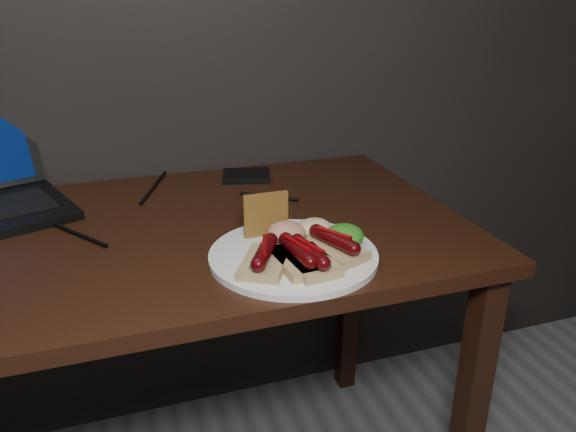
# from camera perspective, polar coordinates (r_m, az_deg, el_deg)

# --- Properties ---
(desk) EXTENTS (1.40, 0.70, 0.75)m
(desk) POSITION_cam_1_polar(r_m,az_deg,el_deg) (1.18, -16.79, -5.91)
(desk) COLOR black
(desk) RESTS_ON ground
(hard_drive) EXTENTS (0.13, 0.11, 0.02)m
(hard_drive) POSITION_cam_1_polar(r_m,az_deg,el_deg) (1.40, -4.24, 4.09)
(hard_drive) COLOR black
(hard_drive) RESTS_ON desk
(desk_cables) EXTENTS (0.95, 0.41, 0.01)m
(desk_cables) POSITION_cam_1_polar(r_m,az_deg,el_deg) (1.27, -19.98, 0.40)
(desk_cables) COLOR black
(desk_cables) RESTS_ON desk
(plate) EXTENTS (0.35, 0.35, 0.01)m
(plate) POSITION_cam_1_polar(r_m,az_deg,el_deg) (1.00, 0.55, -4.02)
(plate) COLOR white
(plate) RESTS_ON desk
(bread_sausage_left) EXTENTS (0.12, 0.13, 0.04)m
(bread_sausage_left) POSITION_cam_1_polar(r_m,az_deg,el_deg) (0.94, -2.37, -4.26)
(bread_sausage_left) COLOR tan
(bread_sausage_left) RESTS_ON plate
(bread_sausage_center) EXTENTS (0.08, 0.12, 0.04)m
(bread_sausage_center) POSITION_cam_1_polar(r_m,az_deg,el_deg) (0.94, 0.96, -4.11)
(bread_sausage_center) COLOR tan
(bread_sausage_center) RESTS_ON plate
(bread_sausage_right) EXTENTS (0.11, 0.13, 0.04)m
(bread_sausage_right) POSITION_cam_1_polar(r_m,az_deg,el_deg) (0.99, 4.70, -3.00)
(bread_sausage_right) COLOR tan
(bread_sausage_right) RESTS_ON plate
(bread_sausage_extra) EXTENTS (0.08, 0.12, 0.04)m
(bread_sausage_extra) POSITION_cam_1_polar(r_m,az_deg,el_deg) (0.94, 2.21, -4.26)
(bread_sausage_extra) COLOR tan
(bread_sausage_extra) RESTS_ON plate
(crispbread) EXTENTS (0.08, 0.01, 0.08)m
(crispbread) POSITION_cam_1_polar(r_m,az_deg,el_deg) (1.04, -2.25, 0.15)
(crispbread) COLOR olive
(crispbread) RESTS_ON plate
(salad_greens) EXTENTS (0.07, 0.07, 0.04)m
(salad_greens) POSITION_cam_1_polar(r_m,az_deg,el_deg) (1.02, 5.77, -1.97)
(salad_greens) COLOR #1C5A12
(salad_greens) RESTS_ON plate
(salsa_mound) EXTENTS (0.07, 0.07, 0.04)m
(salsa_mound) POSITION_cam_1_polar(r_m,az_deg,el_deg) (1.02, -0.16, -1.73)
(salsa_mound) COLOR #A71012
(salsa_mound) RESTS_ON plate
(coleslaw_mound) EXTENTS (0.06, 0.06, 0.04)m
(coleslaw_mound) POSITION_cam_1_polar(r_m,az_deg,el_deg) (1.05, 2.74, -1.25)
(coleslaw_mound) COLOR beige
(coleslaw_mound) RESTS_ON plate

